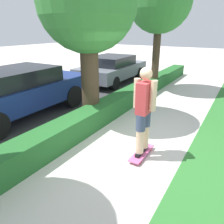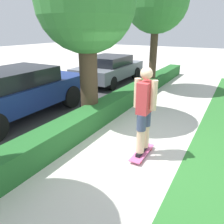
# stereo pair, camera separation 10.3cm
# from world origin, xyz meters

# --- Properties ---
(ground_plane) EXTENTS (60.00, 60.00, 0.00)m
(ground_plane) POSITION_xyz_m (0.00, 0.00, 0.00)
(ground_plane) COLOR beige
(street_asphalt) EXTENTS (18.60, 5.00, 0.01)m
(street_asphalt) POSITION_xyz_m (0.00, 4.20, 0.00)
(street_asphalt) COLOR #38383A
(street_asphalt) RESTS_ON ground_plane
(hedge_row) EXTENTS (18.60, 0.60, 0.55)m
(hedge_row) POSITION_xyz_m (0.00, 1.60, 0.27)
(hedge_row) COLOR #236028
(hedge_row) RESTS_ON ground_plane
(skateboard) EXTENTS (0.87, 0.24, 0.09)m
(skateboard) POSITION_xyz_m (-0.14, -0.19, 0.07)
(skateboard) COLOR #DB5B93
(skateboard) RESTS_ON ground_plane
(skater_person) EXTENTS (0.52, 0.47, 1.82)m
(skater_person) POSITION_xyz_m (-0.14, -0.19, 1.06)
(skater_person) COLOR black
(skater_person) RESTS_ON skateboard
(tree_mid) EXTENTS (2.54, 2.54, 4.46)m
(tree_mid) POSITION_xyz_m (0.92, 1.91, 3.12)
(tree_mid) COLOR #423323
(tree_mid) RESTS_ON ground_plane
(tree_far) EXTENTS (2.47, 2.47, 4.81)m
(tree_far) POSITION_xyz_m (5.02, 1.51, 3.54)
(tree_far) COLOR #423323
(tree_far) RESTS_ON ground_plane
(parked_car_middle) EXTENTS (4.69, 1.97, 1.47)m
(parked_car_middle) POSITION_xyz_m (0.07, 4.00, 0.80)
(parked_car_middle) COLOR navy
(parked_car_middle) RESTS_ON ground_plane
(parked_car_rear) EXTENTS (4.27, 2.02, 1.31)m
(parked_car_rear) POSITION_xyz_m (5.49, 3.94, 0.70)
(parked_car_rear) COLOR slate
(parked_car_rear) RESTS_ON ground_plane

